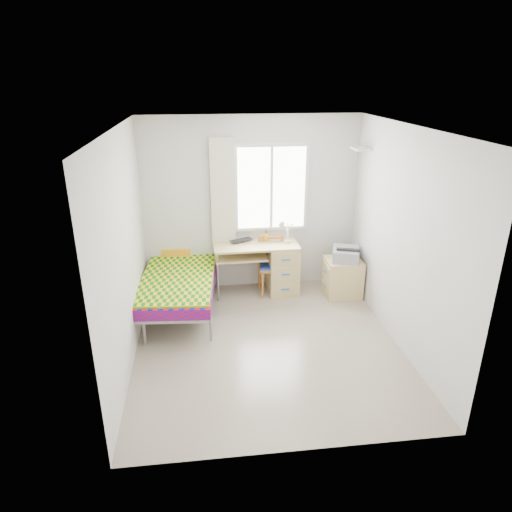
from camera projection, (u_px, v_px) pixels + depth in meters
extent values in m
plane|color=#BCAD93|center=(267.00, 344.00, 5.66)|extent=(3.50, 3.50, 0.00)
plane|color=white|center=(270.00, 127.00, 4.69)|extent=(3.50, 3.50, 0.00)
plane|color=silver|center=(251.00, 205.00, 6.79)|extent=(3.20, 0.00, 3.20)
plane|color=silver|center=(124.00, 252.00, 4.99)|extent=(0.00, 3.50, 3.50)
plane|color=silver|center=(403.00, 240.00, 5.36)|extent=(0.00, 3.50, 3.50)
cube|color=white|center=(271.00, 188.00, 6.71)|extent=(1.10, 0.04, 1.30)
cube|color=white|center=(271.00, 188.00, 6.70)|extent=(1.00, 0.02, 1.20)
cube|color=white|center=(271.00, 188.00, 6.70)|extent=(0.04, 0.02, 1.20)
cube|color=beige|center=(223.00, 197.00, 6.62)|extent=(0.35, 0.05, 1.70)
cube|color=white|center=(360.00, 149.00, 6.32)|extent=(0.20, 0.32, 0.03)
cube|color=#95989D|center=(179.00, 284.00, 6.43)|extent=(1.12, 2.18, 0.06)
cube|color=red|center=(179.00, 278.00, 6.40)|extent=(1.16, 2.21, 0.15)
cube|color=yellow|center=(179.00, 274.00, 6.35)|extent=(1.13, 2.09, 0.03)
cube|color=tan|center=(180.00, 241.00, 7.27)|extent=(1.01, 0.13, 0.58)
cube|color=#FAAD1B|center=(177.00, 249.00, 7.03)|extent=(0.45, 0.39, 0.11)
cylinder|color=#95989D|center=(144.00, 333.00, 5.57)|extent=(0.04, 0.04, 0.34)
cylinder|color=#95989D|center=(207.00, 268.00, 7.43)|extent=(0.04, 0.04, 0.34)
cube|color=tan|center=(256.00, 245.00, 6.73)|extent=(1.26, 0.59, 0.03)
cube|color=tan|center=(282.00, 268.00, 6.92)|extent=(0.45, 0.56, 0.75)
cube|color=tan|center=(241.00, 256.00, 6.77)|extent=(0.77, 0.54, 0.02)
cylinder|color=#95989D|center=(218.00, 278.00, 6.59)|extent=(0.03, 0.03, 0.75)
cylinder|color=#95989D|center=(216.00, 265.00, 7.03)|extent=(0.03, 0.03, 0.75)
cube|color=#9F5D1E|center=(272.00, 267.00, 6.82)|extent=(0.42, 0.42, 0.04)
cube|color=#1B3798|center=(272.00, 265.00, 6.81)|extent=(0.40, 0.40, 0.04)
cube|color=#9F5D1E|center=(271.00, 247.00, 6.88)|extent=(0.34, 0.07, 0.38)
cylinder|color=#9F5D1E|center=(262.00, 285.00, 6.72)|extent=(0.03, 0.03, 0.42)
cylinder|color=#9F5D1E|center=(281.00, 262.00, 6.99)|extent=(0.04, 0.04, 0.87)
cube|color=tan|center=(343.00, 277.00, 6.81)|extent=(0.53, 0.48, 0.57)
cube|color=tan|center=(326.00, 270.00, 6.74)|extent=(0.02, 0.42, 0.21)
cube|color=tan|center=(325.00, 285.00, 6.82)|extent=(0.02, 0.42, 0.21)
cube|color=#9A9BA1|center=(346.00, 254.00, 6.68)|extent=(0.48, 0.52, 0.18)
cube|color=black|center=(346.00, 249.00, 6.65)|extent=(0.39, 0.42, 0.02)
imported|color=black|center=(243.00, 242.00, 6.78)|extent=(0.41, 0.35, 0.03)
cylinder|color=#FAAD1B|center=(266.00, 237.00, 6.85)|extent=(0.10, 0.10, 0.10)
cylinder|color=white|center=(287.00, 241.00, 6.79)|extent=(0.10, 0.10, 0.03)
cylinder|color=white|center=(288.00, 232.00, 6.74)|extent=(0.02, 0.11, 0.26)
cylinder|color=white|center=(287.00, 226.00, 6.61)|extent=(0.12, 0.23, 0.11)
cone|color=white|center=(283.00, 226.00, 6.50)|extent=(0.14, 0.15, 0.12)
imported|color=gray|center=(244.00, 256.00, 6.79)|extent=(0.23, 0.29, 0.02)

